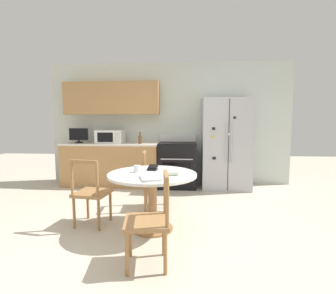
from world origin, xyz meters
TOP-DOWN VIEW (x-y plane):
  - ground_plane at (0.00, 0.00)m, footprint 14.00×14.00m
  - back_wall at (-0.31, 2.59)m, footprint 5.20×0.44m
  - kitchen_counter at (-1.20, 2.29)m, footprint 2.03×0.64m
  - refrigerator at (1.19, 2.24)m, footprint 0.96×0.71m
  - oven_range at (0.20, 2.26)m, footprint 0.76×0.68m
  - microwave at (-1.21, 2.28)m, footprint 0.55×0.40m
  - countertop_tv at (-1.89, 2.30)m, footprint 0.40×0.16m
  - counter_bottle at (-0.56, 2.19)m, footprint 0.07×0.07m
  - dining_table at (-0.03, 0.11)m, footprint 1.12×1.12m
  - dining_chair_far at (-0.10, 0.93)m, footprint 0.46×0.46m
  - dining_chair_left at (-0.85, 0.18)m, footprint 0.48×0.48m
  - dining_chair_near at (0.05, -0.71)m, footprint 0.47×0.47m
  - candle_glass at (-0.23, 0.16)m, footprint 0.09×0.09m
  - folded_napkin at (0.21, -0.01)m, footprint 0.17×0.07m
  - wallet at (-0.05, 0.31)m, footprint 0.14×0.15m
  - mail_stack at (-0.01, -0.20)m, footprint 0.30×0.35m

SIDE VIEW (x-z plane):
  - ground_plane at x=0.00m, z-range 0.00..0.00m
  - dining_chair_far at x=-0.10m, z-range -0.02..0.89m
  - dining_chair_left at x=-0.85m, z-range -0.02..0.89m
  - dining_chair_near at x=0.05m, z-range -0.02..0.89m
  - kitchen_counter at x=-1.20m, z-range 0.00..0.90m
  - oven_range at x=0.20m, z-range -0.07..1.01m
  - dining_table at x=-0.03m, z-range 0.21..0.94m
  - mail_stack at x=-0.01m, z-range 0.73..0.75m
  - folded_napkin at x=0.21m, z-range 0.73..0.78m
  - wallet at x=-0.05m, z-range 0.72..0.79m
  - candle_glass at x=-0.23m, z-range 0.72..0.81m
  - refrigerator at x=1.19m, z-range 0.00..1.81m
  - counter_bottle at x=-0.56m, z-range 0.87..1.11m
  - microwave at x=-1.21m, z-range 0.90..1.17m
  - countertop_tv at x=-1.89m, z-range 0.91..1.22m
  - back_wall at x=-0.31m, z-range 0.14..2.74m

